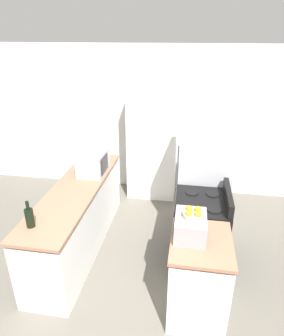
{
  "coord_description": "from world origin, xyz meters",
  "views": [
    {
      "loc": [
        0.62,
        -1.94,
        2.76
      ],
      "look_at": [
        0.0,
        1.76,
        1.05
      ],
      "focal_mm": 32.0,
      "sensor_mm": 36.0,
      "label": 1
    }
  ],
  "objects_px": {
    "wine_bottle": "(30,217)",
    "refrigerator": "(204,178)",
    "microwave": "(93,162)",
    "fruit_bowl": "(193,214)",
    "stove": "(199,232)",
    "toaster_oven": "(190,226)",
    "pantry_cabinet": "(153,144)"
  },
  "relations": [
    {
      "from": "wine_bottle",
      "to": "refrigerator",
      "type": "bearing_deg",
      "value": 41.39
    },
    {
      "from": "microwave",
      "to": "fruit_bowl",
      "type": "height_order",
      "value": "microwave"
    },
    {
      "from": "stove",
      "to": "fruit_bowl",
      "type": "height_order",
      "value": "fruit_bowl"
    },
    {
      "from": "stove",
      "to": "toaster_oven",
      "type": "relative_size",
      "value": 2.66
    },
    {
      "from": "microwave",
      "to": "toaster_oven",
      "type": "relative_size",
      "value": 1.23
    },
    {
      "from": "fruit_bowl",
      "to": "stove",
      "type": "bearing_deg",
      "value": 80.18
    },
    {
      "from": "refrigerator",
      "to": "wine_bottle",
      "type": "distance_m",
      "value": 2.41
    },
    {
      "from": "stove",
      "to": "wine_bottle",
      "type": "height_order",
      "value": "wine_bottle"
    },
    {
      "from": "refrigerator",
      "to": "pantry_cabinet",
      "type": "bearing_deg",
      "value": 132.84
    },
    {
      "from": "stove",
      "to": "fruit_bowl",
      "type": "relative_size",
      "value": 5.23
    },
    {
      "from": "microwave",
      "to": "wine_bottle",
      "type": "bearing_deg",
      "value": -99.84
    },
    {
      "from": "fruit_bowl",
      "to": "toaster_oven",
      "type": "bearing_deg",
      "value": 174.44
    },
    {
      "from": "pantry_cabinet",
      "to": "microwave",
      "type": "xyz_separation_m",
      "value": [
        -0.7,
        -1.15,
        0.1
      ]
    },
    {
      "from": "pantry_cabinet",
      "to": "microwave",
      "type": "height_order",
      "value": "pantry_cabinet"
    },
    {
      "from": "refrigerator",
      "to": "toaster_oven",
      "type": "distance_m",
      "value": 1.49
    },
    {
      "from": "pantry_cabinet",
      "to": "fruit_bowl",
      "type": "xyz_separation_m",
      "value": [
        0.71,
        -2.41,
        0.19
      ]
    },
    {
      "from": "refrigerator",
      "to": "microwave",
      "type": "relative_size",
      "value": 3.37
    },
    {
      "from": "microwave",
      "to": "toaster_oven",
      "type": "bearing_deg",
      "value": -41.9
    },
    {
      "from": "stove",
      "to": "fruit_bowl",
      "type": "xyz_separation_m",
      "value": [
        -0.12,
        -0.7,
        0.71
      ]
    },
    {
      "from": "stove",
      "to": "fruit_bowl",
      "type": "bearing_deg",
      "value": -99.82
    },
    {
      "from": "wine_bottle",
      "to": "toaster_oven",
      "type": "height_order",
      "value": "wine_bottle"
    },
    {
      "from": "pantry_cabinet",
      "to": "refrigerator",
      "type": "distance_m",
      "value": 1.28
    },
    {
      "from": "stove",
      "to": "refrigerator",
      "type": "relative_size",
      "value": 0.64
    },
    {
      "from": "pantry_cabinet",
      "to": "stove",
      "type": "xyz_separation_m",
      "value": [
        0.83,
        -1.71,
        -0.51
      ]
    },
    {
      "from": "pantry_cabinet",
      "to": "fruit_bowl",
      "type": "distance_m",
      "value": 2.52
    },
    {
      "from": "microwave",
      "to": "wine_bottle",
      "type": "distance_m",
      "value": 1.39
    },
    {
      "from": "wine_bottle",
      "to": "fruit_bowl",
      "type": "xyz_separation_m",
      "value": [
        1.65,
        0.12,
        0.14
      ]
    },
    {
      "from": "wine_bottle",
      "to": "toaster_oven",
      "type": "xyz_separation_m",
      "value": [
        1.63,
        0.12,
        -0.0
      ]
    },
    {
      "from": "pantry_cabinet",
      "to": "toaster_oven",
      "type": "relative_size",
      "value": 4.83
    },
    {
      "from": "toaster_oven",
      "to": "refrigerator",
      "type": "bearing_deg",
      "value": 83.23
    },
    {
      "from": "toaster_oven",
      "to": "stove",
      "type": "bearing_deg",
      "value": 78.62
    },
    {
      "from": "toaster_oven",
      "to": "fruit_bowl",
      "type": "xyz_separation_m",
      "value": [
        0.02,
        -0.0,
        0.15
      ]
    }
  ]
}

